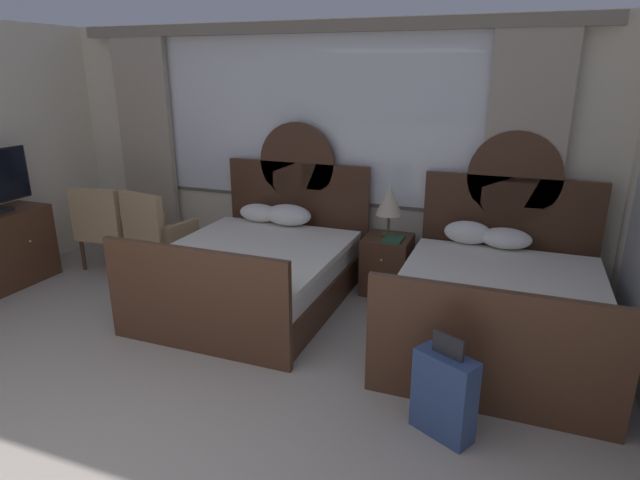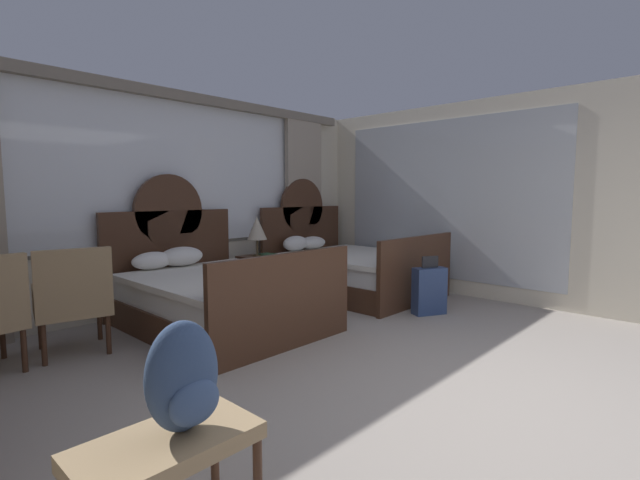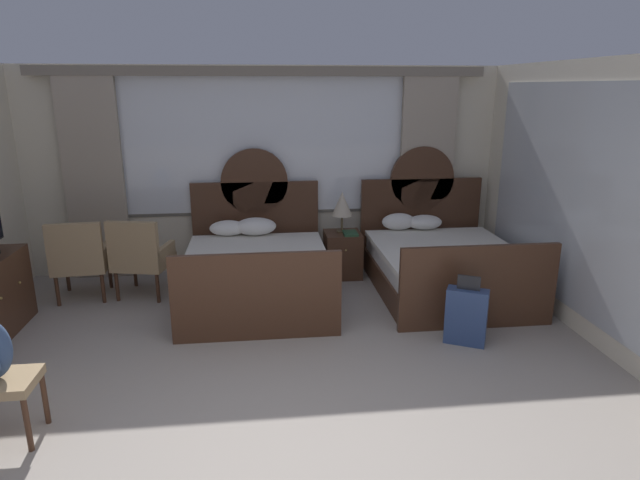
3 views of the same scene
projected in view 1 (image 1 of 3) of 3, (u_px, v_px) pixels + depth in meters
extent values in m
cube|color=beige|center=(315.00, 150.00, 5.86)|extent=(6.19, 0.07, 2.70)
cube|color=#646054|center=(314.00, 119.00, 5.72)|extent=(3.98, 0.02, 1.84)
cube|color=white|center=(314.00, 119.00, 5.71)|extent=(3.90, 0.02, 1.76)
cube|color=tan|center=(148.00, 146.00, 6.50)|extent=(0.73, 0.08, 2.60)
cube|color=tan|center=(522.00, 170.00, 5.02)|extent=(0.73, 0.08, 2.60)
cube|color=gray|center=(310.00, 26.00, 5.35)|extent=(5.70, 0.10, 0.12)
cube|color=#472B1C|center=(257.00, 288.00, 5.22)|extent=(1.59, 2.02, 0.30)
cube|color=white|center=(256.00, 263.00, 5.14)|extent=(1.53, 1.92, 0.22)
cube|color=silver|center=(251.00, 252.00, 5.02)|extent=(1.63, 1.82, 0.06)
cube|color=#472B1C|center=(298.00, 216.00, 6.00)|extent=(1.67, 0.06, 1.23)
cylinder|color=#472B1C|center=(297.00, 162.00, 5.81)|extent=(0.87, 0.06, 0.87)
cube|color=#472B1C|center=(195.00, 302.00, 4.20)|extent=(1.67, 0.06, 0.90)
ellipsoid|color=white|center=(259.00, 213.00, 5.87)|extent=(0.47, 0.25, 0.20)
ellipsoid|color=white|center=(288.00, 215.00, 5.74)|extent=(0.53, 0.33, 0.23)
cube|color=#472B1C|center=(496.00, 326.00, 4.45)|extent=(1.59, 2.02, 0.30)
cube|color=white|center=(499.00, 297.00, 4.37)|extent=(1.53, 1.92, 0.22)
cube|color=silver|center=(501.00, 285.00, 4.25)|extent=(1.63, 1.82, 0.06)
cube|color=#472B1C|center=(507.00, 238.00, 5.23)|extent=(1.67, 0.06, 1.23)
cylinder|color=#472B1C|center=(514.00, 177.00, 5.04)|extent=(0.87, 0.06, 0.87)
cube|color=#472B1C|center=(491.00, 354.00, 3.43)|extent=(1.67, 0.06, 0.90)
ellipsoid|color=white|center=(468.00, 232.00, 5.13)|extent=(0.45, 0.24, 0.23)
ellipsoid|color=white|center=(506.00, 238.00, 5.01)|extent=(0.47, 0.31, 0.19)
cube|color=#472B1C|center=(387.00, 264.00, 5.43)|extent=(0.47, 0.47, 0.59)
sphere|color=tan|center=(381.00, 260.00, 5.17)|extent=(0.02, 0.02, 0.02)
cylinder|color=brown|center=(388.00, 235.00, 5.37)|extent=(0.14, 0.14, 0.02)
cylinder|color=brown|center=(388.00, 224.00, 5.33)|extent=(0.03, 0.03, 0.20)
cone|color=beige|center=(389.00, 199.00, 5.25)|extent=(0.27, 0.27, 0.31)
cube|color=#285133|center=(394.00, 239.00, 5.22)|extent=(0.18, 0.26, 0.03)
sphere|color=tan|center=(30.00, 241.00, 5.56)|extent=(0.03, 0.03, 0.03)
cube|color=tan|center=(163.00, 238.00, 5.90)|extent=(0.71, 0.71, 0.10)
cube|color=tan|center=(142.00, 217.00, 5.60)|extent=(0.60, 0.20, 0.51)
cube|color=tan|center=(179.00, 231.00, 5.72)|extent=(0.17, 0.54, 0.16)
cube|color=tan|center=(146.00, 223.00, 6.00)|extent=(0.17, 0.54, 0.16)
cylinder|color=#472B1C|center=(197.00, 255.00, 6.04)|extent=(0.04, 0.04, 0.36)
cylinder|color=#472B1C|center=(167.00, 247.00, 6.30)|extent=(0.04, 0.04, 0.36)
cylinder|color=#472B1C|center=(163.00, 268.00, 5.65)|extent=(0.04, 0.04, 0.36)
cylinder|color=#472B1C|center=(133.00, 259.00, 5.90)|extent=(0.04, 0.04, 0.36)
cube|color=tan|center=(113.00, 231.00, 6.14)|extent=(0.64, 0.64, 0.10)
cube|color=tan|center=(95.00, 212.00, 5.81)|extent=(0.60, 0.13, 0.51)
cube|color=tan|center=(131.00, 222.00, 6.03)|extent=(0.11, 0.54, 0.16)
cube|color=tan|center=(92.00, 219.00, 6.17)|extent=(0.11, 0.54, 0.16)
cylinder|color=#472B1C|center=(146.00, 245.00, 6.38)|extent=(0.04, 0.04, 0.36)
cylinder|color=#472B1C|center=(110.00, 242.00, 6.50)|extent=(0.04, 0.04, 0.36)
cylinder|color=#472B1C|center=(120.00, 259.00, 5.92)|extent=(0.04, 0.04, 0.36)
cylinder|color=#472B1C|center=(83.00, 255.00, 6.05)|extent=(0.04, 0.04, 0.36)
cube|color=navy|center=(444.00, 395.00, 3.28)|extent=(0.43, 0.33, 0.56)
cube|color=#232326|center=(448.00, 345.00, 3.18)|extent=(0.20, 0.12, 0.14)
cylinder|color=black|center=(421.00, 418.00, 3.48)|extent=(0.05, 0.04, 0.05)
cylinder|color=black|center=(462.00, 442.00, 3.25)|extent=(0.05, 0.04, 0.05)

